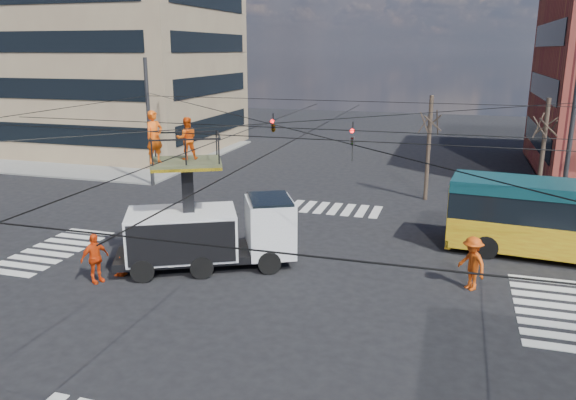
# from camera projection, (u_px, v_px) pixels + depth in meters

# --- Properties ---
(ground) EXTENTS (120.00, 120.00, 0.00)m
(ground) POSITION_uv_depth(u_px,v_px,m) (270.00, 276.00, 21.64)
(ground) COLOR black
(ground) RESTS_ON ground
(sidewalk_nw) EXTENTS (18.00, 18.00, 0.12)m
(sidewalk_nw) POSITION_uv_depth(u_px,v_px,m) (112.00, 153.00, 46.90)
(sidewalk_nw) COLOR slate
(sidewalk_nw) RESTS_ON ground
(crosswalks) EXTENTS (22.40, 22.40, 0.02)m
(crosswalks) POSITION_uv_depth(u_px,v_px,m) (270.00, 276.00, 21.64)
(crosswalks) COLOR silver
(crosswalks) RESTS_ON ground
(overhead_network) EXTENTS (24.24, 24.24, 8.00)m
(overhead_network) POSITION_uv_depth(u_px,v_px,m) (271.00, 165.00, 20.92)
(overhead_network) COLOR #2D2D30
(overhead_network) RESTS_ON ground
(tree_a) EXTENTS (2.00, 2.00, 6.00)m
(tree_a) POSITION_uv_depth(u_px,v_px,m) (430.00, 120.00, 31.53)
(tree_a) COLOR #382B21
(tree_a) RESTS_ON ground
(tree_b) EXTENTS (2.00, 2.00, 6.00)m
(tree_b) POSITION_uv_depth(u_px,v_px,m) (546.00, 124.00, 29.85)
(tree_b) COLOR #382B21
(tree_b) RESTS_ON ground
(utility_truck) EXTENTS (7.29, 5.18, 6.32)m
(utility_truck) POSITION_uv_depth(u_px,v_px,m) (210.00, 218.00, 22.14)
(utility_truck) COLOR black
(utility_truck) RESTS_ON ground
(traffic_cone) EXTENTS (0.36, 0.36, 0.77)m
(traffic_cone) POSITION_uv_depth(u_px,v_px,m) (120.00, 265.00, 21.70)
(traffic_cone) COLOR #E74009
(traffic_cone) RESTS_ON ground
(worker_ground) EXTENTS (0.89, 1.21, 1.91)m
(worker_ground) POSITION_uv_depth(u_px,v_px,m) (95.00, 258.00, 20.86)
(worker_ground) COLOR #F1440F
(worker_ground) RESTS_ON ground
(flagger) EXTENTS (1.40, 1.47, 2.00)m
(flagger) POSITION_uv_depth(u_px,v_px,m) (472.00, 263.00, 20.25)
(flagger) COLOR #D9490D
(flagger) RESTS_ON ground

